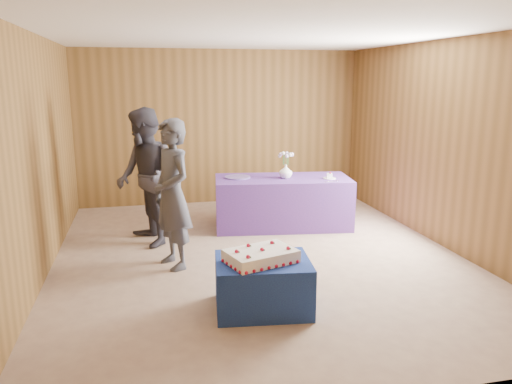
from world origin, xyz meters
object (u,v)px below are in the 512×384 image
object	(u,v)px
guest_right	(145,178)
cake_table	(263,285)
guest_left	(172,195)
sheet_cake	(261,256)
serving_table	(282,202)
vase	(286,171)

from	to	relation	value
guest_right	cake_table	bearing A→B (deg)	8.37
guest_left	guest_right	distance (m)	0.96
cake_table	sheet_cake	bearing A→B (deg)	-125.35
serving_table	guest_right	bearing A→B (deg)	-160.61
cake_table	vase	world-z (taller)	vase
cake_table	sheet_cake	distance (m)	0.31
serving_table	vase	distance (m)	0.48
cake_table	serving_table	bearing A→B (deg)	77.30
sheet_cake	guest_left	world-z (taller)	guest_left
cake_table	serving_table	size ratio (longest dim) A/B	0.45
serving_table	guest_left	size ratio (longest dim) A/B	1.14
cake_table	guest_right	xyz separation A→B (m)	(-1.06, 2.25, 0.67)
sheet_cake	guest_left	xyz separation A→B (m)	(-0.73, 1.37, 0.32)
serving_table	guest_right	size ratio (longest dim) A/B	1.09
vase	guest_left	size ratio (longest dim) A/B	0.12
serving_table	guest_right	xyz separation A→B (m)	(-2.00, -0.41, 0.55)
cake_table	serving_table	xyz separation A→B (m)	(0.95, 2.66, 0.12)
guest_left	guest_right	xyz separation A→B (m)	(-0.29, 0.91, 0.04)
cake_table	guest_right	world-z (taller)	guest_right
sheet_cake	vase	xyz separation A→B (m)	(1.01, 2.66, 0.29)
cake_table	guest_left	size ratio (longest dim) A/B	0.51
vase	guest_left	world-z (taller)	guest_left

